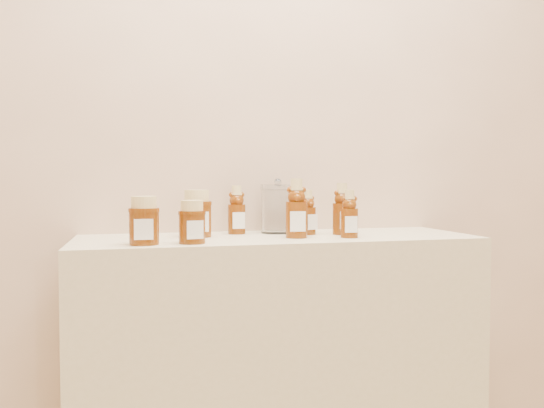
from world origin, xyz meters
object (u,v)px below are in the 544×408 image
object	(u,v)px
bear_bottle_front_left	(296,204)
honey_jar_left	(144,220)
display_table	(278,382)
bear_bottle_back_left	(237,206)
glass_canister	(278,207)

from	to	relation	value
bear_bottle_front_left	honey_jar_left	world-z (taller)	bear_bottle_front_left
honey_jar_left	bear_bottle_front_left	bearing A→B (deg)	10.78
display_table	bear_bottle_front_left	xyz separation A→B (m)	(0.04, -0.05, 0.55)
display_table	bear_bottle_front_left	world-z (taller)	bear_bottle_front_left
bear_bottle_back_left	glass_canister	xyz separation A→B (m)	(0.13, -0.00, -0.00)
bear_bottle_front_left	display_table	bearing A→B (deg)	138.63
display_table	honey_jar_left	size ratio (longest dim) A/B	9.38
display_table	bear_bottle_front_left	distance (m)	0.55
bear_bottle_front_left	honey_jar_left	xyz separation A→B (m)	(-0.44, -0.07, -0.04)
bear_bottle_back_left	bear_bottle_front_left	xyz separation A→B (m)	(0.15, -0.16, 0.01)
bear_bottle_back_left	honey_jar_left	world-z (taller)	bear_bottle_back_left
bear_bottle_front_left	glass_canister	bearing A→B (deg)	105.32
honey_jar_left	glass_canister	bearing A→B (deg)	29.83
display_table	bear_bottle_front_left	bearing A→B (deg)	-50.89
display_table	glass_canister	world-z (taller)	glass_canister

